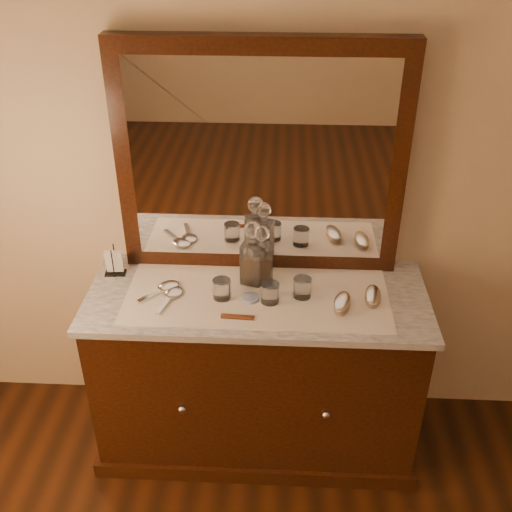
# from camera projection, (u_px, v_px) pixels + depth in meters

# --- Properties ---
(dresser_cabinet) EXTENTS (1.40, 0.55, 0.82)m
(dresser_cabinet) POSITION_uv_depth(u_px,v_px,m) (257.00, 372.00, 2.75)
(dresser_cabinet) COLOR black
(dresser_cabinet) RESTS_ON floor
(dresser_plinth) EXTENTS (1.46, 0.59, 0.08)m
(dresser_plinth) POSITION_uv_depth(u_px,v_px,m) (257.00, 428.00, 2.94)
(dresser_plinth) COLOR black
(dresser_plinth) RESTS_ON floor
(knob_left) EXTENTS (0.04, 0.04, 0.04)m
(knob_left) POSITION_uv_depth(u_px,v_px,m) (182.00, 409.00, 2.50)
(knob_left) COLOR silver
(knob_left) RESTS_ON dresser_cabinet
(knob_right) EXTENTS (0.04, 0.04, 0.04)m
(knob_right) POSITION_uv_depth(u_px,v_px,m) (326.00, 415.00, 2.47)
(knob_right) COLOR silver
(knob_right) RESTS_ON dresser_cabinet
(marble_top) EXTENTS (1.44, 0.59, 0.03)m
(marble_top) POSITION_uv_depth(u_px,v_px,m) (257.00, 297.00, 2.52)
(marble_top) COLOR white
(marble_top) RESTS_ON dresser_cabinet
(mirror_frame) EXTENTS (1.20, 0.08, 1.00)m
(mirror_frame) POSITION_uv_depth(u_px,v_px,m) (260.00, 161.00, 2.46)
(mirror_frame) COLOR black
(mirror_frame) RESTS_ON marble_top
(mirror_glass) EXTENTS (1.06, 0.01, 0.86)m
(mirror_glass) POSITION_uv_depth(u_px,v_px,m) (260.00, 164.00, 2.43)
(mirror_glass) COLOR white
(mirror_glass) RESTS_ON marble_top
(lace_runner) EXTENTS (1.10, 0.45, 0.00)m
(lace_runner) POSITION_uv_depth(u_px,v_px,m) (257.00, 296.00, 2.50)
(lace_runner) COLOR white
(lace_runner) RESTS_ON marble_top
(pin_dish) EXTENTS (0.09, 0.09, 0.01)m
(pin_dish) POSITION_uv_depth(u_px,v_px,m) (251.00, 298.00, 2.48)
(pin_dish) COLOR white
(pin_dish) RESTS_ON lace_runner
(comb) EXTENTS (0.14, 0.03, 0.01)m
(comb) POSITION_uv_depth(u_px,v_px,m) (238.00, 317.00, 2.37)
(comb) COLOR brown
(comb) RESTS_ON lace_runner
(napkin_rack) EXTENTS (0.09, 0.06, 0.14)m
(napkin_rack) POSITION_uv_depth(u_px,v_px,m) (114.00, 263.00, 2.62)
(napkin_rack) COLOR black
(napkin_rack) RESTS_ON marble_top
(decanter_left) EXTENTS (0.11, 0.11, 0.29)m
(decanter_left) POSITION_uv_depth(u_px,v_px,m) (253.00, 259.00, 2.53)
(decanter_left) COLOR #995516
(decanter_left) RESTS_ON lace_runner
(decanter_right) EXTENTS (0.10, 0.10, 0.27)m
(decanter_right) POSITION_uv_depth(u_px,v_px,m) (261.00, 260.00, 2.54)
(decanter_right) COLOR #995516
(decanter_right) RESTS_ON lace_runner
(brush_near) EXTENTS (0.10, 0.16, 0.04)m
(brush_near) POSITION_uv_depth(u_px,v_px,m) (342.00, 303.00, 2.42)
(brush_near) COLOR #8E7257
(brush_near) RESTS_ON lace_runner
(brush_far) EXTENTS (0.08, 0.15, 0.04)m
(brush_far) POSITION_uv_depth(u_px,v_px,m) (373.00, 296.00, 2.46)
(brush_far) COLOR #8E7257
(brush_far) RESTS_ON lace_runner
(hand_mirror_outer) EXTENTS (0.18, 0.19, 0.02)m
(hand_mirror_outer) POSITION_uv_depth(u_px,v_px,m) (165.00, 288.00, 2.53)
(hand_mirror_outer) COLOR silver
(hand_mirror_outer) RESTS_ON lace_runner
(hand_mirror_inner) EXTENTS (0.10, 0.21, 0.02)m
(hand_mirror_inner) POSITION_uv_depth(u_px,v_px,m) (172.00, 295.00, 2.49)
(hand_mirror_inner) COLOR silver
(hand_mirror_inner) RESTS_ON lace_runner
(tumblers) EXTENTS (0.41, 0.12, 0.09)m
(tumblers) POSITION_uv_depth(u_px,v_px,m) (265.00, 290.00, 2.46)
(tumblers) COLOR white
(tumblers) RESTS_ON lace_runner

